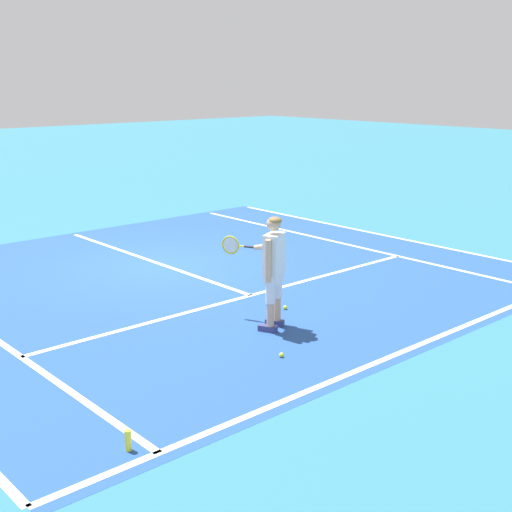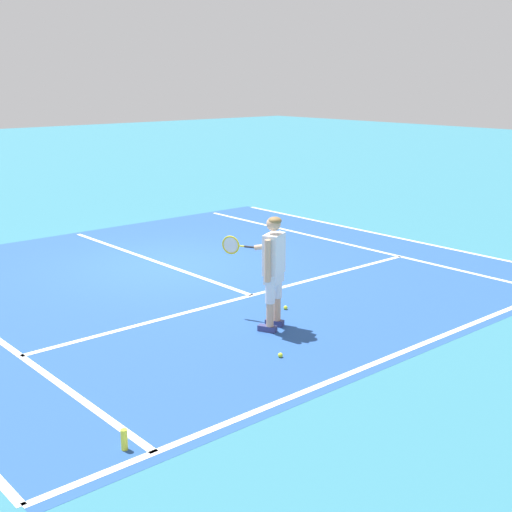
{
  "view_description": "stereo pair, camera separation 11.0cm",
  "coord_description": "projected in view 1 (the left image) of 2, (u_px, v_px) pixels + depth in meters",
  "views": [
    {
      "loc": [
        -7.53,
        -11.27,
        3.65
      ],
      "look_at": [
        -0.82,
        -3.7,
        1.05
      ],
      "focal_mm": 48.73,
      "sensor_mm": 36.0,
      "label": 1
    },
    {
      "loc": [
        -7.45,
        -11.34,
        3.65
      ],
      "look_at": [
        -0.82,
        -3.7,
        1.05
      ],
      "focal_mm": 48.73,
      "sensor_mm": 36.0,
      "label": 2
    }
  ],
  "objects": [
    {
      "name": "line_centre_service",
      "position": [
        149.0,
        260.0,
        14.31
      ],
      "size": [
        0.1,
        6.4,
        0.01
      ],
      "primitive_type": "cube",
      "color": "white",
      "rests_on": "ground"
    },
    {
      "name": "tennis_ball_near_feet",
      "position": [
        285.0,
        307.0,
        11.27
      ],
      "size": [
        0.07,
        0.07,
        0.07
      ],
      "primitive_type": "sphere",
      "color": "#CCE02D",
      "rests_on": "ground"
    },
    {
      "name": "ground_plane",
      "position": [
        164.0,
        266.0,
        13.91
      ],
      "size": [
        80.0,
        80.0,
        0.0
      ],
      "primitive_type": "plane",
      "color": "teal"
    },
    {
      "name": "tennis_ball_by_baseline",
      "position": [
        281.0,
        355.0,
        9.34
      ],
      "size": [
        0.07,
        0.07,
        0.07
      ],
      "primitive_type": "sphere",
      "color": "#CCE02D",
      "rests_on": "ground"
    },
    {
      "name": "water_bottle",
      "position": [
        128.0,
        440.0,
        6.99
      ],
      "size": [
        0.07,
        0.07,
        0.23
      ],
      "primitive_type": "cylinder",
      "color": "yellow",
      "rests_on": "ground"
    },
    {
      "name": "line_doubles_right",
      "position": [
        380.0,
        234.0,
        16.65
      ],
      "size": [
        0.1,
        9.7,
        0.01
      ],
      "primitive_type": "cube",
      "color": "white",
      "rests_on": "ground"
    },
    {
      "name": "line_singles_right",
      "position": [
        342.0,
        243.0,
        15.76
      ],
      "size": [
        0.1,
        9.7,
        0.01
      ],
      "primitive_type": "cube",
      "color": "white",
      "rests_on": "ground"
    },
    {
      "name": "tennis_player",
      "position": [
        272.0,
        265.0,
        10.18
      ],
      "size": [
        0.56,
        1.23,
        1.71
      ],
      "color": "navy",
      "rests_on": "ground"
    },
    {
      "name": "court_inner_surface",
      "position": [
        197.0,
        277.0,
        13.12
      ],
      "size": [
        10.98,
        10.1,
        0.0
      ],
      "primitive_type": "cube",
      "color": "#234C93",
      "rests_on": "ground"
    },
    {
      "name": "line_service",
      "position": [
        251.0,
        295.0,
        12.0
      ],
      "size": [
        8.23,
        0.1,
        0.01
      ],
      "primitive_type": "cube",
      "color": "white",
      "rests_on": "ground"
    },
    {
      "name": "line_baseline",
      "position": [
        408.0,
        350.0,
        9.6
      ],
      "size": [
        10.98,
        0.1,
        0.01
      ],
      "primitive_type": "cube",
      "color": "white",
      "rests_on": "ground"
    }
  ]
}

